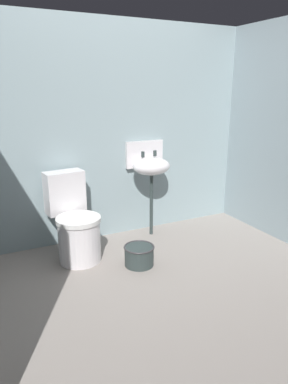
% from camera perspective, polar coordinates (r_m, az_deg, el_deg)
% --- Properties ---
extents(ground_plane, '(3.47, 2.62, 0.08)m').
position_cam_1_polar(ground_plane, '(3.00, 2.43, -15.07)').
color(ground_plane, gray).
extents(wall_back, '(3.47, 0.10, 2.16)m').
position_cam_1_polar(wall_back, '(3.64, -6.25, 9.37)').
color(wall_back, '#8DA2A7').
rests_on(wall_back, ground).
extents(toilet_near_wall, '(0.45, 0.63, 0.78)m').
position_cam_1_polar(toilet_near_wall, '(3.32, -11.06, -5.16)').
color(toilet_near_wall, white).
rests_on(toilet_near_wall, ground).
extents(sink, '(0.42, 0.35, 0.99)m').
position_cam_1_polar(sink, '(3.66, 1.03, 4.31)').
color(sink, '#2F3B3A').
rests_on(sink, ground).
extents(bucket, '(0.27, 0.27, 0.18)m').
position_cam_1_polar(bucket, '(3.20, -0.79, -10.12)').
color(bucket, '#2F3B3A').
rests_on(bucket, ground).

